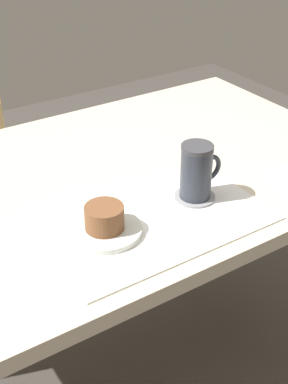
{
  "coord_description": "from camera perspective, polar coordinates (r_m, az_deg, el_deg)",
  "views": [
    {
      "loc": [
        -0.51,
        -0.97,
        1.37
      ],
      "look_at": [
        0.01,
        -0.17,
        0.78
      ],
      "focal_mm": 50.0,
      "sensor_mm": 36.0,
      "label": 1
    }
  ],
  "objects": [
    {
      "name": "dining_table",
      "position": [
        1.3,
        -4.4,
        -1.38
      ],
      "size": [
        1.34,
        0.78,
        0.73
      ],
      "color": "beige",
      "rests_on": "ground_plane"
    },
    {
      "name": "placemat",
      "position": [
        1.11,
        1.12,
        -3.01
      ],
      "size": [
        0.47,
        0.29,
        0.0
      ],
      "primitive_type": "cube",
      "color": "white",
      "rests_on": "dining_table"
    },
    {
      "name": "pastry_plate",
      "position": [
        1.07,
        -4.18,
        -4.08
      ],
      "size": [
        0.15,
        0.15,
        0.01
      ],
      "primitive_type": "cylinder",
      "color": "silver",
      "rests_on": "placemat"
    },
    {
      "name": "pastry",
      "position": [
        1.06,
        -4.25,
        -2.72
      ],
      "size": [
        0.08,
        0.08,
        0.05
      ],
      "primitive_type": "cylinder",
      "color": "brown",
      "rests_on": "pastry_plate"
    },
    {
      "name": "coffee_coaster",
      "position": [
        1.19,
        5.42,
        -0.5
      ],
      "size": [
        0.09,
        0.09,
        0.0
      ],
      "primitive_type": "cylinder",
      "color": "#99999E",
      "rests_on": "placemat"
    },
    {
      "name": "coffee_mug",
      "position": [
        1.15,
        5.68,
        2.25
      ],
      "size": [
        0.1,
        0.07,
        0.12
      ],
      "color": "#2D333D",
      "rests_on": "coffee_coaster"
    }
  ]
}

